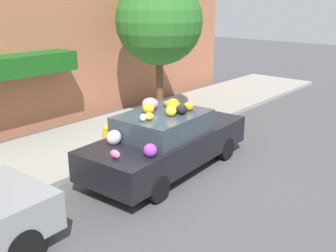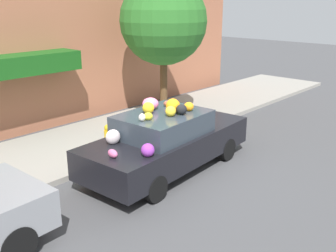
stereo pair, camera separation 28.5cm
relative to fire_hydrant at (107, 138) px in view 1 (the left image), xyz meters
name	(u,v)px [view 1 (the left image)]	position (x,y,z in m)	size (l,w,h in m)	color
ground_plane	(165,168)	(0.37, -1.68, -0.48)	(60.00, 60.00, 0.00)	#4C4C4F
sidewalk_curb	(94,140)	(0.37, 1.02, -0.41)	(24.00, 3.20, 0.13)	#9E998E
building_facade	(40,55)	(0.28, 3.23, 1.83)	(18.00, 1.20, 4.63)	#B26B4C
street_tree	(159,21)	(3.30, 1.12, 2.76)	(2.78, 2.78, 4.50)	brown
fire_hydrant	(107,138)	(0.00, 0.00, 0.00)	(0.20, 0.20, 0.70)	gold
art_car	(167,140)	(0.32, -1.78, 0.27)	(4.59, 2.03, 1.76)	black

